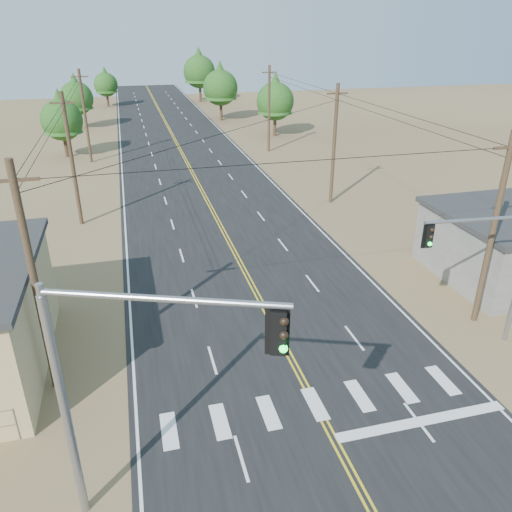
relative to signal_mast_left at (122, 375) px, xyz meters
name	(u,v)px	position (x,y,z in m)	size (l,w,h in m)	color
road	(218,220)	(7.21, 25.45, -5.58)	(15.00, 200.00, 0.02)	black
utility_pole_left_near	(34,281)	(-3.29, 7.45, -0.47)	(1.80, 0.30, 10.00)	#4C3826
utility_pole_left_mid	(72,160)	(-3.29, 27.45, -0.47)	(1.80, 0.30, 10.00)	#4C3826
utility_pole_left_far	(85,116)	(-3.29, 47.45, -0.47)	(1.80, 0.30, 10.00)	#4C3826
utility_pole_right_near	(493,231)	(17.71, 7.45, -0.47)	(1.80, 0.30, 10.00)	#4C3826
utility_pole_right_mid	(334,144)	(17.71, 27.45, -0.47)	(1.80, 0.30, 10.00)	#4C3826
utility_pole_right_far	(269,109)	(17.71, 47.45, -0.47)	(1.80, 0.30, 10.00)	#4C3826
signal_mast_left	(122,375)	(0.00, 0.00, 0.00)	(6.22, 2.66, 8.30)	gray
signal_mast_right	(495,259)	(16.49, 5.57, -1.03)	(5.38, 0.68, 6.77)	gray
tree_left_near	(61,116)	(-6.13, 50.60, -0.82)	(4.68, 4.68, 7.80)	#3F2D1E
tree_left_mid	(76,95)	(-5.62, 68.67, -0.71)	(4.78, 4.78, 7.97)	#3F2D1E
tree_left_far	(106,82)	(-1.79, 90.34, -1.16)	(4.35, 4.35, 7.25)	#3F2D1E
tree_right_near	(275,97)	(21.10, 56.22, -0.39)	(5.10, 5.10, 8.51)	#3F2D1E
tree_right_mid	(220,84)	(16.22, 70.49, 0.03)	(5.51, 5.51, 9.19)	#3F2D1E
tree_right_far	(199,68)	(16.21, 92.37, 0.78)	(6.25, 6.25, 10.42)	#3F2D1E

